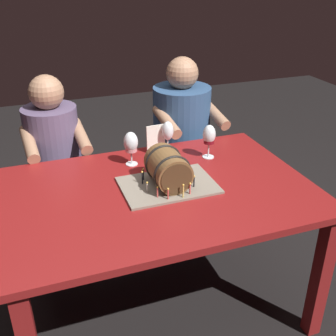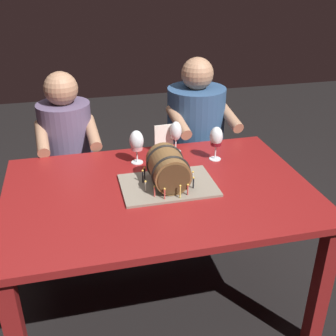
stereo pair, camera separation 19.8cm
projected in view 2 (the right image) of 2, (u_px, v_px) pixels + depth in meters
ground_plane at (160, 303)px, 2.35m from camera, size 8.00×8.00×0.00m
dining_table at (159, 205)px, 2.05m from camera, size 1.48×1.00×0.75m
barrel_cake at (168, 171)px, 1.99m from camera, size 0.46×0.32×0.19m
wine_glass_rose at (137, 142)px, 2.21m from camera, size 0.08×0.08×0.19m
wine_glass_empty at (176, 132)px, 2.33m from camera, size 0.07×0.07×0.18m
wine_glass_red at (216, 138)px, 2.24m from camera, size 0.07×0.07×0.19m
menu_card at (164, 138)px, 2.36m from camera, size 0.11×0.02×0.16m
person_seated_left at (70, 168)px, 2.69m from camera, size 0.38×0.47×1.16m
person_seated_right at (195, 149)px, 2.84m from camera, size 0.44×0.51×1.20m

